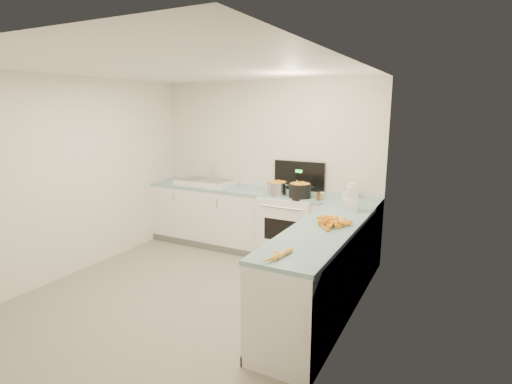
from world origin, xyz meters
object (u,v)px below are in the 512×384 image
at_px(extract_bottle, 318,196).
at_px(stove, 291,226).
at_px(steel_pot, 277,189).
at_px(food_processor, 352,199).
at_px(sink, 206,182).
at_px(black_pot, 300,191).
at_px(mixing_bowl, 350,194).
at_px(spice_jar, 322,197).

bearing_deg(extract_bottle, stove, 154.34).
distance_m(steel_pot, food_processor, 1.18).
bearing_deg(extract_bottle, sink, 172.88).
xyz_separation_m(extract_bottle, food_processor, (0.51, -0.31, 0.08)).
bearing_deg(black_pot, sink, 173.81).
height_order(mixing_bowl, spice_jar, mixing_bowl).
distance_m(extract_bottle, spice_jar, 0.08).
xyz_separation_m(sink, food_processor, (2.42, -0.55, 0.10)).
distance_m(sink, steel_pot, 1.32).
distance_m(sink, black_pot, 1.65).
relative_size(sink, mixing_bowl, 3.78).
bearing_deg(food_processor, mixing_bowl, 105.60).
bearing_deg(steel_pot, spice_jar, 0.31).
distance_m(black_pot, food_processor, 0.87).
distance_m(steel_pot, black_pot, 0.33).
relative_size(black_pot, food_processor, 0.90).
bearing_deg(spice_jar, extract_bottle, -115.66).
bearing_deg(sink, mixing_bowl, 2.99).
xyz_separation_m(mixing_bowl, food_processor, (0.19, -0.67, 0.09)).
height_order(stove, black_pot, stove).
bearing_deg(sink, spice_jar, -5.00).
distance_m(mixing_bowl, spice_jar, 0.41).
xyz_separation_m(sink, steel_pot, (1.30, -0.17, 0.04)).
relative_size(black_pot, mixing_bowl, 1.28).
bearing_deg(extract_bottle, food_processor, -31.41).
height_order(sink, steel_pot, sink).
bearing_deg(stove, black_pot, -40.75).
bearing_deg(sink, steel_pot, -7.60).
bearing_deg(food_processor, steel_pot, 161.46).
height_order(mixing_bowl, extract_bottle, extract_bottle).
bearing_deg(steel_pot, stove, 47.24).
height_order(stove, mixing_bowl, stove).
xyz_separation_m(steel_pot, extract_bottle, (0.61, -0.07, -0.02)).
bearing_deg(steel_pot, extract_bottle, -6.10).
distance_m(steel_pot, mixing_bowl, 0.98).
bearing_deg(food_processor, stove, 151.26).
xyz_separation_m(black_pot, extract_bottle, (0.28, -0.06, -0.03)).
relative_size(extract_bottle, food_processor, 0.35).
xyz_separation_m(mixing_bowl, extract_bottle, (-0.32, -0.36, 0.00)).
relative_size(stove, food_processor, 4.20).
relative_size(steel_pot, extract_bottle, 2.41).
height_order(steel_pot, food_processor, food_processor).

